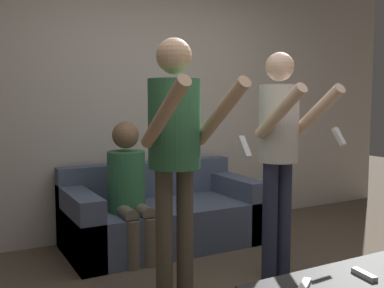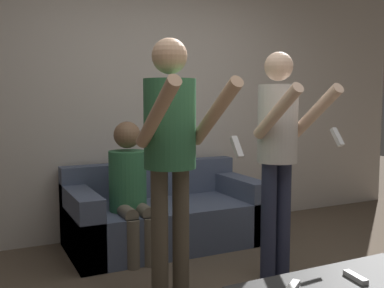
# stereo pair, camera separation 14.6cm
# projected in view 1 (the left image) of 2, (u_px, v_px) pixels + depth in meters

# --- Properties ---
(wall_back) EXTENTS (6.40, 0.06, 2.70)m
(wall_back) POSITION_uv_depth(u_px,v_px,m) (143.00, 95.00, 4.36)
(wall_back) COLOR beige
(wall_back) RESTS_ON ground_plane
(couch) EXTENTS (1.72, 0.86, 0.71)m
(couch) POSITION_uv_depth(u_px,v_px,m) (162.00, 217.00, 4.06)
(couch) COLOR #4C5670
(couch) RESTS_ON ground_plane
(person_standing_left) EXTENTS (0.45, 0.71, 1.69)m
(person_standing_left) POSITION_uv_depth(u_px,v_px,m) (176.00, 140.00, 2.80)
(person_standing_left) COLOR brown
(person_standing_left) RESTS_ON ground_plane
(person_standing_right) EXTENTS (0.40, 0.61, 1.64)m
(person_standing_right) POSITION_uv_depth(u_px,v_px,m) (280.00, 142.00, 3.20)
(person_standing_right) COLOR #282D47
(person_standing_right) RESTS_ON ground_plane
(person_seated) EXTENTS (0.31, 0.53, 1.13)m
(person_seated) POSITION_uv_depth(u_px,v_px,m) (129.00, 185.00, 3.68)
(person_seated) COLOR #6B6051
(person_seated) RESTS_ON ground_plane
(remote_near) EXTENTS (0.06, 0.15, 0.02)m
(remote_near) POSITION_uv_depth(u_px,v_px,m) (364.00, 274.00, 2.23)
(remote_near) COLOR white
(remote_near) RESTS_ON coffee_table
(remote_far) EXTENTS (0.14, 0.12, 0.02)m
(remote_far) POSITION_uv_depth(u_px,v_px,m) (304.00, 286.00, 2.10)
(remote_far) COLOR white
(remote_far) RESTS_ON coffee_table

